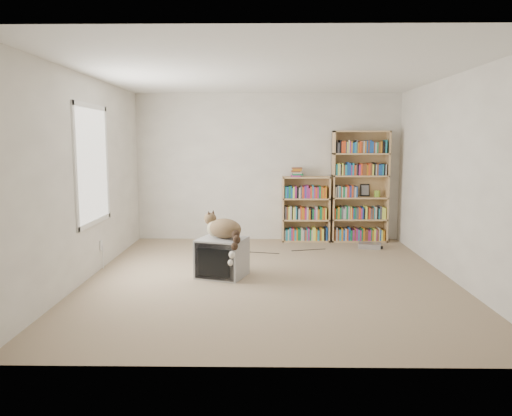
{
  "coord_description": "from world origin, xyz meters",
  "views": [
    {
      "loc": [
        -0.08,
        -6.08,
        1.69
      ],
      "look_at": [
        -0.18,
        1.0,
        0.75
      ],
      "focal_mm": 35.0,
      "sensor_mm": 36.0,
      "label": 1
    }
  ],
  "objects_px": {
    "cat": "(226,232)",
    "bookcase_tall": "(360,189)",
    "crt_tv": "(222,257)",
    "bookcase_short": "(306,211)",
    "dvd_player": "(370,246)"
  },
  "relations": [
    {
      "from": "crt_tv",
      "to": "cat",
      "type": "xyz_separation_m",
      "value": [
        0.05,
        -0.05,
        0.34
      ]
    },
    {
      "from": "dvd_player",
      "to": "bookcase_tall",
      "type": "bearing_deg",
      "value": 112.03
    },
    {
      "from": "cat",
      "to": "bookcase_short",
      "type": "height_order",
      "value": "bookcase_short"
    },
    {
      "from": "crt_tv",
      "to": "dvd_player",
      "type": "distance_m",
      "value": 2.82
    },
    {
      "from": "crt_tv",
      "to": "bookcase_short",
      "type": "distance_m",
      "value": 2.63
    },
    {
      "from": "cat",
      "to": "bookcase_tall",
      "type": "height_order",
      "value": "bookcase_tall"
    },
    {
      "from": "crt_tv",
      "to": "bookcase_tall",
      "type": "distance_m",
      "value": 3.22
    },
    {
      "from": "dvd_player",
      "to": "crt_tv",
      "type": "bearing_deg",
      "value": -127.42
    },
    {
      "from": "crt_tv",
      "to": "dvd_player",
      "type": "height_order",
      "value": "crt_tv"
    },
    {
      "from": "bookcase_short",
      "to": "crt_tv",
      "type": "bearing_deg",
      "value": -118.34
    },
    {
      "from": "dvd_player",
      "to": "cat",
      "type": "bearing_deg",
      "value": -126.07
    },
    {
      "from": "crt_tv",
      "to": "cat",
      "type": "distance_m",
      "value": 0.34
    },
    {
      "from": "bookcase_tall",
      "to": "dvd_player",
      "type": "height_order",
      "value": "bookcase_tall"
    },
    {
      "from": "cat",
      "to": "bookcase_tall",
      "type": "bearing_deg",
      "value": 79.93
    },
    {
      "from": "bookcase_tall",
      "to": "bookcase_short",
      "type": "xyz_separation_m",
      "value": [
        -0.91,
        -0.0,
        -0.38
      ]
    }
  ]
}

